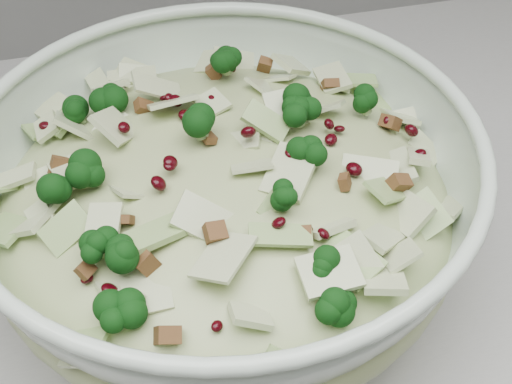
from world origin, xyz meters
TOP-DOWN VIEW (x-y plane):
  - mixing_bowl at (0.35, 1.60)m, footprint 0.45×0.45m
  - salad at (0.35, 1.60)m, footprint 0.48×0.48m

SIDE VIEW (x-z plane):
  - mixing_bowl at x=0.35m, z-range 0.90..1.05m
  - salad at x=0.35m, z-range 0.93..1.08m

